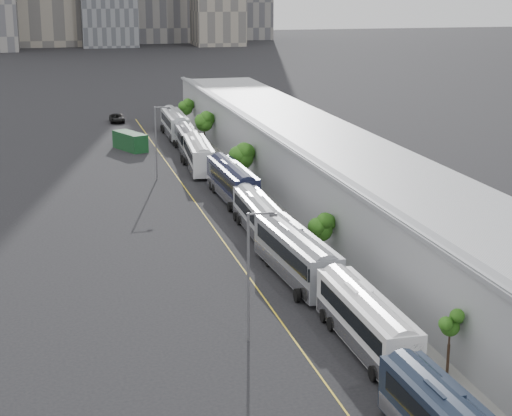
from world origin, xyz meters
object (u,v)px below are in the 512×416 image
object	(u,v)px
bus_5	(232,185)
suv	(117,118)
bus_2	(366,326)
bus_8	(175,126)
bus_7	(187,141)
bus_3	(296,259)
bus_6	(198,157)
street_lamp_near	(251,268)
bus_4	(258,218)
shipping_container	(130,141)
street_lamp_far	(157,138)

from	to	relation	value
bus_5	suv	distance (m)	57.63
bus_2	bus_8	distance (m)	81.89
bus_5	bus_7	world-z (taller)	bus_5
bus_2	bus_7	size ratio (longest dim) A/B	1.07
bus_3	bus_6	bearing A→B (deg)	87.33
bus_7	street_lamp_near	size ratio (longest dim) A/B	1.35
bus_8	bus_4	bearing A→B (deg)	-89.05
bus_5	bus_8	xyz separation A→B (m)	(-0.12, 41.01, -0.01)
bus_2	shipping_container	xyz separation A→B (m)	(-7.99, 72.63, -0.34)
bus_4	bus_6	world-z (taller)	bus_6
bus_3	bus_8	world-z (taller)	bus_3
bus_7	street_lamp_far	size ratio (longest dim) A/B	1.36
street_lamp_near	suv	xyz separation A→B (m)	(-0.59, 95.00, -4.46)
bus_5	shipping_container	size ratio (longest dim) A/B	2.07
bus_8	bus_7	bearing A→B (deg)	-89.42
bus_3	bus_7	distance (m)	55.17
street_lamp_far	bus_8	bearing A→B (deg)	77.36
street_lamp_near	bus_7	bearing A→B (deg)	84.14
bus_5	bus_3	bearing A→B (deg)	-92.62
suv	bus_7	bearing A→B (deg)	-74.66
bus_5	street_lamp_far	bearing A→B (deg)	117.47
bus_7	shipping_container	world-z (taller)	bus_7
bus_2	bus_8	bearing A→B (deg)	89.97
bus_6	bus_5	bearing A→B (deg)	-82.62
bus_2	bus_7	bearing A→B (deg)	90.10
bus_4	bus_8	size ratio (longest dim) A/B	0.89
bus_2	bus_4	size ratio (longest dim) A/B	1.06
bus_2	bus_3	size ratio (longest dim) A/B	0.92
bus_3	shipping_container	size ratio (longest dim) A/B	2.11
bus_3	shipping_container	bearing A→B (deg)	94.16
bus_4	suv	bearing A→B (deg)	97.02
bus_3	bus_8	xyz separation A→B (m)	(0.48, 67.72, -0.04)
bus_2	bus_6	bearing A→B (deg)	90.78
shipping_container	bus_3	bearing A→B (deg)	-105.20
bus_3	bus_7	size ratio (longest dim) A/B	1.16
bus_2	bus_4	bearing A→B (deg)	90.64
suv	bus_6	bearing A→B (deg)	-79.78
bus_7	shipping_container	xyz separation A→B (m)	(-7.75, 3.28, -0.22)
bus_3	bus_4	xyz separation A→B (m)	(0.23, 13.53, -0.22)
bus_3	bus_4	distance (m)	13.53
bus_2	street_lamp_far	xyz separation A→B (m)	(-6.61, 52.91, 3.56)
bus_4	street_lamp_far	world-z (taller)	street_lamp_far
bus_3	bus_4	size ratio (longest dim) A/B	1.15
bus_7	bus_6	bearing A→B (deg)	-90.01
bus_3	street_lamp_far	xyz separation A→B (m)	(-6.02, 38.74, 3.44)
bus_2	suv	world-z (taller)	bus_2
bus_4	bus_6	bearing A→B (deg)	92.10
street_lamp_far	shipping_container	xyz separation A→B (m)	(-1.38, 19.72, -3.90)
bus_6	street_lamp_near	distance (m)	54.44
bus_6	suv	size ratio (longest dim) A/B	2.61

